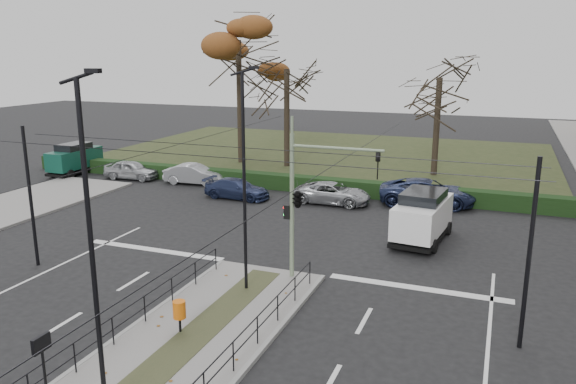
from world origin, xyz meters
name	(u,v)px	position (x,y,z in m)	size (l,w,h in m)	color
ground	(214,323)	(0.00, 0.00, 0.00)	(140.00, 140.00, 0.00)	black
median_island	(173,358)	(0.00, -2.50, 0.07)	(4.40, 15.00, 0.14)	slate
park	(326,154)	(-6.00, 32.00, 0.05)	(38.00, 26.00, 0.10)	#263018
hedge	(267,180)	(-6.00, 18.60, 0.50)	(38.00, 1.00, 1.00)	black
median_railing	(170,331)	(0.00, -2.60, 0.98)	(4.14, 13.24, 0.92)	black
catenary	(233,213)	(0.00, 1.62, 3.42)	(20.00, 34.00, 6.00)	black
traffic_light	(300,196)	(1.45, 4.50, 3.48)	(3.93, 2.20, 5.74)	gray
litter_bin	(179,310)	(-0.57, -1.16, 0.90)	(0.42, 0.42, 1.07)	black
info_panel	(42,352)	(-1.45, -5.91, 1.78)	(0.12, 0.54, 2.08)	black
streetlamp_median_near	(92,251)	(-0.07, -5.42, 4.41)	(0.70, 0.14, 8.40)	black
streetlamp_median_far	(245,181)	(-0.04, 2.71, 4.35)	(0.69, 0.14, 8.27)	black
parked_car_first	(131,170)	(-16.17, 17.54, 0.68)	(1.60, 3.97, 1.35)	#A1A3A8
parked_car_second	(194,174)	(-11.14, 17.79, 0.69)	(1.46, 4.19, 1.38)	#A1A3A8
parked_car_third	(237,189)	(-6.65, 15.35, 0.61)	(1.70, 4.19, 1.22)	#20284A
parked_car_fourth	(333,193)	(-0.73, 16.31, 0.63)	(2.10, 4.56, 1.27)	#A1A3A8
white_van	(423,215)	(5.29, 11.21, 1.29)	(2.53, 4.85, 2.47)	white
green_van	(75,158)	(-21.14, 17.47, 1.21)	(1.85, 4.49, 2.31)	#0D3D2F
rust_tree	(238,40)	(-11.45, 25.80, 9.80)	(9.55, 9.55, 12.78)	black
bare_tree_center	(439,85)	(4.01, 26.47, 6.61)	(6.02, 6.02, 9.34)	black
bare_tree_near	(287,76)	(-7.33, 25.66, 7.09)	(6.50, 6.50, 10.02)	black
parked_car_fifth	(427,192)	(4.64, 17.97, 0.78)	(2.57, 5.58, 1.55)	#20284A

